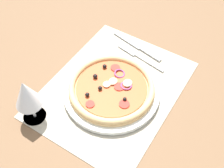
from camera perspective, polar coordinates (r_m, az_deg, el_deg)
The scene contains 7 objects.
ground_plane at distance 87.01cm, azimuth 0.19°, elevation -1.45°, with size 190.00×140.00×2.40cm, color brown.
placemat at distance 85.90cm, azimuth 0.19°, elevation -0.89°, with size 46.46×35.83×0.40cm, color #A39984.
plate at distance 84.01cm, azimuth -0.08°, elevation -1.49°, with size 28.18×28.18×1.50cm, color silver.
pizza at distance 82.59cm, azimuth -0.07°, elevation -0.72°, with size 25.09×25.09×2.67cm.
fork at distance 94.66cm, azimuth 5.25°, elevation 5.61°, with size 4.52×18.00×0.44cm.
knife at distance 98.15cm, azimuth 4.89°, elevation 7.72°, with size 5.68×19.92×0.62cm.
wine_glass at distance 75.32cm, azimuth -16.60°, elevation -2.06°, with size 7.20×7.20×14.90cm.
Camera 1 is at (-44.64, -27.83, 68.11)cm, focal length 46.07 mm.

